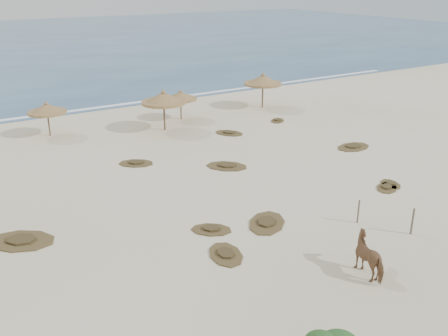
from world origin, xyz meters
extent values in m
plane|color=beige|center=(0.00, 0.00, 0.00)|extent=(160.00, 160.00, 0.00)
cube|color=white|center=(0.00, 26.00, 0.00)|extent=(70.00, 0.60, 0.01)
cylinder|color=brown|center=(-4.67, 19.99, 0.94)|extent=(0.11, 0.11, 1.88)
cylinder|color=olive|center=(-4.67, 19.99, 1.72)|extent=(2.73, 2.73, 0.16)
cone|color=olive|center=(-4.67, 19.99, 2.01)|extent=(2.64, 2.64, 0.67)
cone|color=olive|center=(-4.67, 19.99, 2.42)|extent=(0.32, 0.32, 0.20)
cylinder|color=brown|center=(2.90, 16.97, 1.14)|extent=(0.13, 0.13, 2.28)
cylinder|color=olive|center=(2.90, 16.97, 2.08)|extent=(3.34, 3.34, 0.20)
cone|color=olive|center=(2.90, 16.97, 2.44)|extent=(3.23, 3.23, 0.81)
cone|color=olive|center=(2.90, 16.97, 2.93)|extent=(0.39, 0.39, 0.24)
cylinder|color=brown|center=(5.27, 18.97, 0.90)|extent=(0.10, 0.10, 1.80)
cylinder|color=olive|center=(5.27, 18.97, 1.64)|extent=(2.96, 2.96, 0.15)
cone|color=olive|center=(5.27, 18.97, 1.93)|extent=(2.86, 2.86, 0.64)
cone|color=olive|center=(5.27, 18.97, 2.31)|extent=(0.31, 0.31, 0.19)
cylinder|color=brown|center=(12.96, 18.68, 1.13)|extent=(0.13, 0.13, 2.26)
cylinder|color=olive|center=(12.96, 18.68, 2.07)|extent=(3.85, 3.85, 0.19)
cone|color=olive|center=(12.96, 18.68, 2.42)|extent=(3.72, 3.72, 0.81)
cone|color=olive|center=(12.96, 18.68, 2.91)|extent=(0.39, 0.39, 0.24)
imported|color=brown|center=(1.43, -4.42, 0.78)|extent=(1.05, 1.92, 1.55)
cylinder|color=brown|center=(5.36, -3.15, 0.62)|extent=(0.11, 0.11, 1.25)
cylinder|color=brown|center=(4.15, -1.13, 0.57)|extent=(0.10, 0.10, 1.14)
camera|label=1|loc=(-11.87, -15.44, 10.69)|focal=40.00mm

